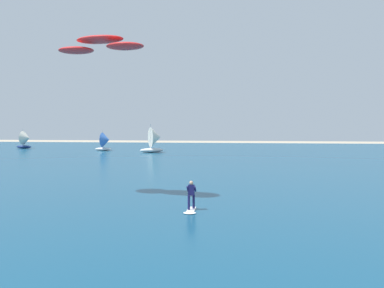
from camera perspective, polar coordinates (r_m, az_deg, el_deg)
The scene contains 6 objects.
ocean at distance 56.35m, azimuth 3.22°, elevation -2.16°, with size 160.00×90.00×0.10m, color navy.
kitesurfer at distance 23.79m, azimuth -0.14°, elevation -7.67°, with size 0.71×1.96×1.67m.
kite at distance 28.91m, azimuth -12.47°, elevation 13.09°, with size 6.75×3.92×0.98m.
sailboat_leading at distance 85.81m, azimuth -21.74°, elevation 0.58°, with size 3.25×2.79×3.74m.
sailboat_near_shore at distance 74.78m, azimuth -11.74°, elevation 0.35°, with size 3.10×2.64×3.58m.
sailboat_anchored_offshore at distance 69.27m, azimuth -5.10°, elevation 0.63°, with size 4.21×3.76×4.71m.
Camera 1 is at (2.78, -4.27, 5.10)m, focal length 39.08 mm.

